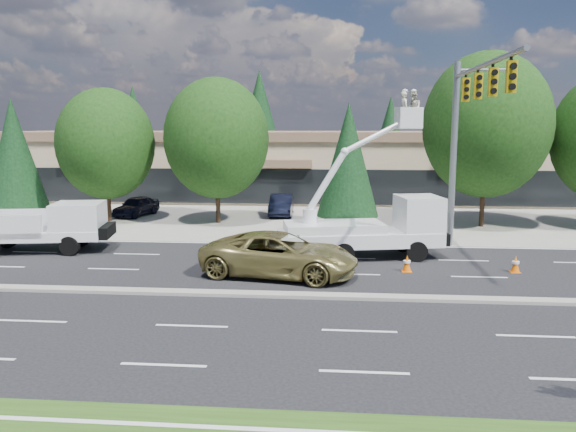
# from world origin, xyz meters

# --- Properties ---
(ground) EXTENTS (140.00, 140.00, 0.00)m
(ground) POSITION_xyz_m (0.00, 0.00, 0.00)
(ground) COLOR black
(ground) RESTS_ON ground
(concrete_apron) EXTENTS (140.00, 22.00, 0.01)m
(concrete_apron) POSITION_xyz_m (0.00, 20.00, 0.01)
(concrete_apron) COLOR gray
(concrete_apron) RESTS_ON ground
(road_median) EXTENTS (120.00, 0.55, 0.12)m
(road_median) POSITION_xyz_m (0.00, 0.00, 0.06)
(road_median) COLOR gray
(road_median) RESTS_ON ground
(strip_mall) EXTENTS (50.40, 15.40, 5.50)m
(strip_mall) POSITION_xyz_m (0.00, 29.97, 2.83)
(strip_mall) COLOR tan
(strip_mall) RESTS_ON ground
(tree_front_b) EXTENTS (3.92, 3.92, 7.72)m
(tree_front_b) POSITION_xyz_m (-16.00, 15.00, 4.14)
(tree_front_b) COLOR #332114
(tree_front_b) RESTS_ON ground
(tree_front_c) EXTENTS (5.98, 5.98, 8.30)m
(tree_front_c) POSITION_xyz_m (-10.00, 15.00, 4.86)
(tree_front_c) COLOR #332114
(tree_front_c) RESTS_ON ground
(tree_front_d) EXTENTS (6.40, 6.40, 8.89)m
(tree_front_d) POSITION_xyz_m (-3.00, 15.00, 5.20)
(tree_front_d) COLOR #332114
(tree_front_d) RESTS_ON ground
(tree_front_e) EXTENTS (3.74, 3.74, 7.37)m
(tree_front_e) POSITION_xyz_m (5.00, 15.00, 3.95)
(tree_front_e) COLOR #332114
(tree_front_e) RESTS_ON ground
(tree_front_f) EXTENTS (7.39, 7.39, 10.25)m
(tree_front_f) POSITION_xyz_m (13.00, 15.00, 6.00)
(tree_front_f) COLOR #332114
(tree_front_f) RESTS_ON ground
(tree_back_a) EXTENTS (5.24, 5.24, 10.33)m
(tree_back_a) POSITION_xyz_m (-18.00, 42.00, 5.54)
(tree_back_a) COLOR #332114
(tree_back_a) RESTS_ON ground
(tree_back_b) EXTENTS (6.06, 6.06, 11.94)m
(tree_back_b) POSITION_xyz_m (-4.00, 42.00, 6.41)
(tree_back_b) COLOR #332114
(tree_back_b) RESTS_ON ground
(tree_back_c) EXTENTS (4.64, 4.64, 9.15)m
(tree_back_c) POSITION_xyz_m (10.00, 42.00, 4.91)
(tree_back_c) COLOR #332114
(tree_back_c) RESTS_ON ground
(tree_back_d) EXTENTS (5.37, 5.37, 10.58)m
(tree_back_d) POSITION_xyz_m (22.00, 42.00, 5.68)
(tree_back_d) COLOR #332114
(tree_back_d) RESTS_ON ground
(signal_mast) EXTENTS (2.76, 10.16, 9.00)m
(signal_mast) POSITION_xyz_m (10.03, 7.04, 6.06)
(signal_mast) COLOR gray
(signal_mast) RESTS_ON ground
(utility_pickup) EXTENTS (6.38, 3.26, 2.33)m
(utility_pickup) POSITION_xyz_m (-9.43, 6.28, 0.96)
(utility_pickup) COLOR white
(utility_pickup) RESTS_ON ground
(bucket_truck) EXTENTS (7.61, 3.57, 7.55)m
(bucket_truck) POSITION_xyz_m (6.01, 6.33, 1.62)
(bucket_truck) COLOR white
(bucket_truck) RESTS_ON ground
(traffic_cone_b) EXTENTS (0.40, 0.40, 0.70)m
(traffic_cone_b) POSITION_xyz_m (-0.55, 3.54, 0.34)
(traffic_cone_b) COLOR #F16207
(traffic_cone_b) RESTS_ON ground
(traffic_cone_c) EXTENTS (0.40, 0.40, 0.70)m
(traffic_cone_c) POSITION_xyz_m (-0.15, 3.53, 0.34)
(traffic_cone_c) COLOR #F16207
(traffic_cone_c) RESTS_ON ground
(traffic_cone_d) EXTENTS (0.40, 0.40, 0.70)m
(traffic_cone_d) POSITION_xyz_m (7.23, 3.84, 0.34)
(traffic_cone_d) COLOR #F16207
(traffic_cone_d) RESTS_ON ground
(traffic_cone_e) EXTENTS (0.40, 0.40, 0.70)m
(traffic_cone_e) POSITION_xyz_m (11.66, 4.10, 0.34)
(traffic_cone_e) COLOR #F16207
(traffic_cone_e) RESTS_ON ground
(minivan) EXTENTS (6.66, 3.97, 1.73)m
(minivan) POSITION_xyz_m (2.06, 2.80, 0.87)
(minivan) COLOR olive
(minivan) RESTS_ON ground
(parked_car_west) EXTENTS (2.44, 4.15, 1.32)m
(parked_car_west) POSITION_xyz_m (-9.01, 17.16, 0.66)
(parked_car_west) COLOR black
(parked_car_west) RESTS_ON ground
(parked_car_east) EXTENTS (1.59, 4.27, 1.39)m
(parked_car_east) POSITION_xyz_m (0.63, 18.27, 0.70)
(parked_car_east) COLOR black
(parked_car_east) RESTS_ON ground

